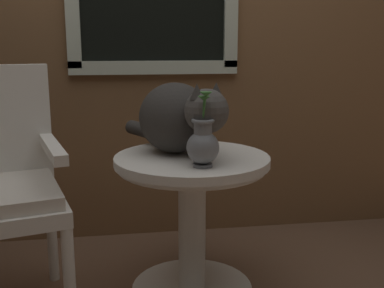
% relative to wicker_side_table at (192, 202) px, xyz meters
% --- Properties ---
extents(wicker_side_table, '(0.64, 0.64, 0.61)m').
position_rel_wicker_side_table_xyz_m(wicker_side_table, '(0.00, 0.00, 0.00)').
color(wicker_side_table, silver).
rests_on(wicker_side_table, ground_plane).
extents(cat, '(0.41, 0.60, 0.31)m').
position_rel_wicker_side_table_xyz_m(cat, '(-0.05, 0.06, 0.35)').
color(cat, '#33302D').
rests_on(cat, wicker_side_table).
extents(pewter_vase_with_ivy, '(0.12, 0.13, 0.28)m').
position_rel_wicker_side_table_xyz_m(pewter_vase_with_ivy, '(0.01, -0.17, 0.29)').
color(pewter_vase_with_ivy, slate).
rests_on(pewter_vase_with_ivy, wicker_side_table).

